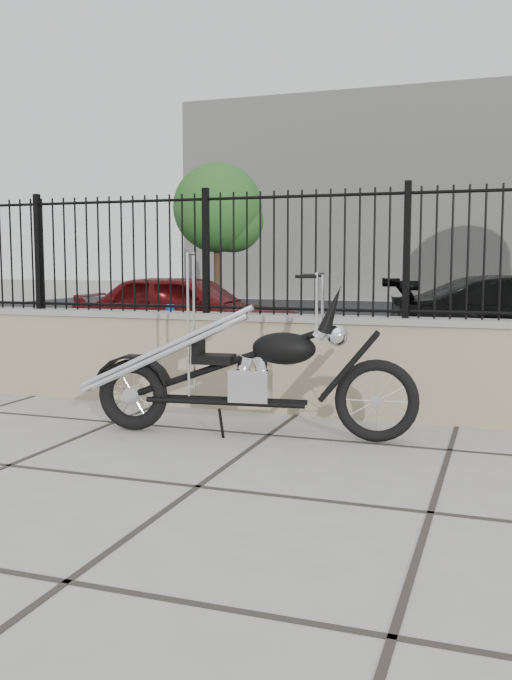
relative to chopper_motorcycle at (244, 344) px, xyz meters
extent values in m
plane|color=#99968E|center=(0.19, -1.42, -0.79)|extent=(90.00, 90.00, 0.00)
plane|color=black|center=(0.19, 11.08, -0.79)|extent=(30.00, 30.00, 0.00)
cube|color=gray|center=(0.19, 1.08, -0.31)|extent=(14.00, 0.36, 0.96)
cube|color=black|center=(0.19, 1.08, 0.77)|extent=(14.00, 0.08, 1.20)
cube|color=beige|center=(0.19, 25.08, 3.21)|extent=(22.00, 6.00, 8.00)
imported|color=#510B0D|center=(-2.92, 5.20, -0.14)|extent=(3.86, 1.60, 1.31)
cylinder|color=#0C3FBC|center=(-2.09, 2.86, -0.33)|extent=(0.13, 0.13, 0.92)
cylinder|color=#382619|center=(-6.46, 15.21, 0.50)|extent=(0.26, 0.26, 2.58)
sphere|color=#376F29|center=(-6.46, 15.21, 2.47)|extent=(2.75, 2.75, 2.75)
camera|label=1|loc=(2.07, -5.64, 0.69)|focal=38.00mm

